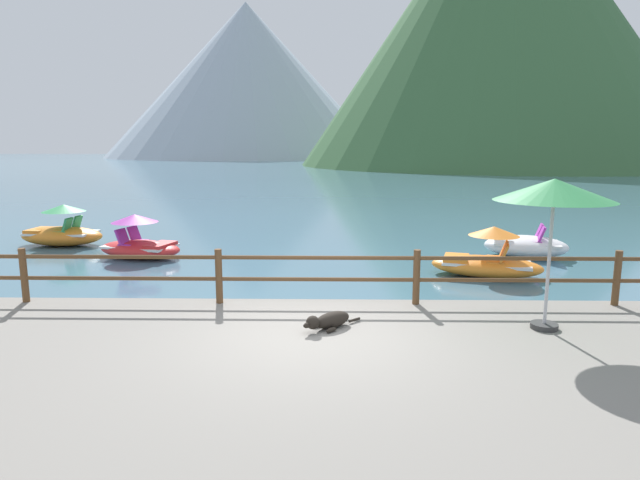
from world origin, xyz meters
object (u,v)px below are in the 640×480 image
(beach_umbrella, at_px, (554,192))
(pedal_boat_1, at_px, (140,243))
(dog_resting, at_px, (329,321))
(pedal_boat_2, at_px, (487,261))
(pedal_boat_0, at_px, (525,246))
(pedal_boat_3, at_px, (62,232))

(beach_umbrella, xyz_separation_m, pedal_boat_1, (-8.49, 6.89, -2.05))
(dog_resting, xyz_separation_m, pedal_boat_2, (3.74, 4.96, -0.14))
(pedal_boat_1, bearing_deg, beach_umbrella, -39.08)
(pedal_boat_0, distance_m, pedal_boat_3, 13.81)
(pedal_boat_0, bearing_deg, pedal_boat_3, 173.94)
(beach_umbrella, distance_m, pedal_boat_3, 14.55)
(pedal_boat_0, bearing_deg, pedal_boat_1, -178.35)
(pedal_boat_2, bearing_deg, pedal_boat_3, 162.64)
(beach_umbrella, distance_m, pedal_boat_0, 7.83)
(dog_resting, xyz_separation_m, pedal_boat_3, (-8.29, 8.72, -0.10))
(beach_umbrella, bearing_deg, dog_resting, -178.88)
(dog_resting, relative_size, pedal_boat_2, 0.31)
(pedal_boat_2, bearing_deg, pedal_boat_0, 53.43)
(pedal_boat_1, distance_m, pedal_boat_2, 9.22)
(beach_umbrella, relative_size, pedal_boat_3, 0.84)
(pedal_boat_1, xyz_separation_m, pedal_boat_2, (9.00, -1.99, -0.01))
(beach_umbrella, bearing_deg, pedal_boat_1, 140.92)
(pedal_boat_0, bearing_deg, pedal_boat_2, -126.57)
(beach_umbrella, xyz_separation_m, pedal_boat_0, (2.22, 7.20, -2.13))
(dog_resting, height_order, pedal_boat_0, pedal_boat_0)
(pedal_boat_2, bearing_deg, pedal_boat_1, 167.50)
(pedal_boat_3, bearing_deg, dog_resting, -46.46)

